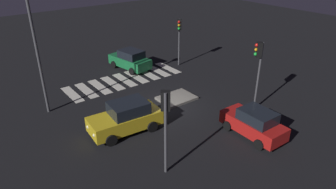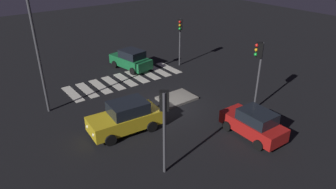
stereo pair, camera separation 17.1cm
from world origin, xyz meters
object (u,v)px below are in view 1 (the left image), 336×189
traffic_island (177,98)px  car_red (254,123)px  traffic_light_west (258,60)px  traffic_light_south (179,31)px  traffic_light_north (166,112)px  car_green (130,60)px  street_lamp (33,30)px  car_yellow (126,118)px

traffic_island → car_red: bearing=95.8°
traffic_light_west → traffic_island: bearing=-13.5°
traffic_island → traffic_light_west: traffic_light_west is taller
traffic_light_south → traffic_light_west: 9.81m
traffic_light_south → traffic_light_north: bearing=2.6°
car_green → street_lamp: (8.65, 3.51, 4.79)m
car_yellow → street_lamp: 7.77m
car_red → traffic_light_south: bearing=-16.8°
car_yellow → street_lamp: (3.04, -5.35, 4.73)m
traffic_light_north → traffic_light_west: bearing=-41.9°
car_green → traffic_light_south: size_ratio=0.99×
car_red → street_lamp: 14.43m
car_red → traffic_light_south: size_ratio=0.92×
traffic_light_north → traffic_light_south: traffic_light_north is taller
car_green → car_yellow: bearing=137.5°
car_red → traffic_light_north: traffic_light_north is taller
car_red → traffic_light_west: bearing=-49.2°
car_green → traffic_light_north: traffic_light_north is taller
car_yellow → car_red: bearing=143.6°
traffic_island → traffic_light_west: bearing=127.0°
car_yellow → street_lamp: size_ratio=0.53×
car_red → street_lamp: size_ratio=0.48×
traffic_light_north → street_lamp: (2.78, -9.72, 2.32)m
car_green → traffic_light_west: 12.36m
traffic_island → traffic_light_north: (5.38, 5.83, 3.26)m
traffic_island → traffic_light_west: size_ratio=0.55×
car_yellow → traffic_light_south: traffic_light_south is taller
car_yellow → traffic_light_west: (-8.38, 2.86, 2.68)m
car_red → traffic_light_south: 12.72m
car_red → traffic_light_west: (-2.61, -2.14, 2.77)m
traffic_island → car_yellow: bearing=16.0°
car_green → traffic_light_south: bearing=-126.5°
traffic_light_west → street_lamp: size_ratio=0.57×
car_green → car_yellow: (5.60, 8.87, 0.05)m
traffic_island → car_yellow: 5.38m
traffic_island → car_green: bearing=-93.8°
traffic_light_north → traffic_light_west: 8.78m
traffic_island → traffic_light_north: size_ratio=0.59×
traffic_island → traffic_light_north: bearing=47.3°
car_green → street_lamp: size_ratio=0.51×
traffic_island → street_lamp: street_lamp is taller
traffic_light_south → car_red: bearing=26.0°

